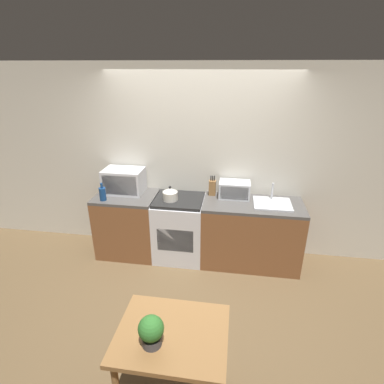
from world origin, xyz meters
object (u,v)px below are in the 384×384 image
object	(u,v)px
kettle	(170,194)
toaster_oven	(234,190)
bottle	(103,194)
microwave	(124,181)
dining_table	(172,343)
stove_range	(179,228)

from	to	relation	value
kettle	toaster_oven	bearing A→B (deg)	14.38
bottle	toaster_oven	distance (m)	1.75
microwave	bottle	size ratio (longest dim) A/B	2.22
microwave	toaster_oven	size ratio (longest dim) A/B	1.31
kettle	toaster_oven	size ratio (longest dim) A/B	0.49
microwave	dining_table	xyz separation A→B (m)	(1.12, -2.10, -0.44)
bottle	dining_table	distance (m)	2.25
bottle	toaster_oven	world-z (taller)	bottle
kettle	dining_table	world-z (taller)	kettle
kettle	dining_table	distance (m)	2.02
kettle	bottle	xyz separation A→B (m)	(-0.88, -0.14, 0.01)
stove_range	toaster_oven	distance (m)	0.93
kettle	microwave	xyz separation A→B (m)	(-0.69, 0.16, 0.08)
toaster_oven	dining_table	bearing A→B (deg)	-100.55
bottle	toaster_oven	size ratio (longest dim) A/B	0.59
kettle	microwave	world-z (taller)	microwave
dining_table	bottle	bearing A→B (deg)	126.06
toaster_oven	microwave	bearing A→B (deg)	-178.10
stove_range	bottle	bearing A→B (deg)	-168.69
stove_range	toaster_oven	xyz separation A→B (m)	(0.73, 0.16, 0.56)
stove_range	microwave	world-z (taller)	microwave
microwave	stove_range	bearing A→B (deg)	-7.68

